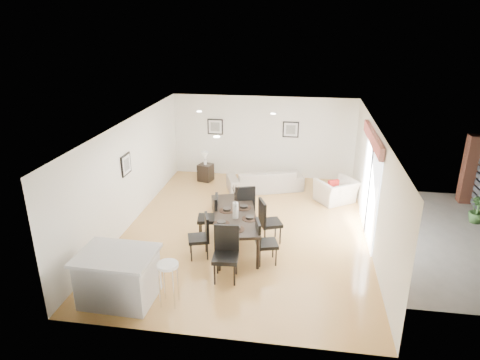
% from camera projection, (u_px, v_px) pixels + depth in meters
% --- Properties ---
extents(ground, '(8.00, 8.00, 0.00)m').
position_uv_depth(ground, '(246.00, 229.00, 10.89)').
color(ground, tan).
rests_on(ground, ground).
extents(wall_back, '(6.00, 0.04, 2.70)m').
position_uv_depth(wall_back, '(263.00, 137.00, 14.10)').
color(wall_back, white).
rests_on(wall_back, ground).
extents(wall_front, '(6.00, 0.04, 2.70)m').
position_uv_depth(wall_front, '(211.00, 269.00, 6.71)').
color(wall_front, white).
rests_on(wall_front, ground).
extents(wall_left, '(0.04, 8.00, 2.70)m').
position_uv_depth(wall_left, '(129.00, 173.00, 10.84)').
color(wall_left, white).
rests_on(wall_left, ground).
extents(wall_right, '(0.04, 8.00, 2.70)m').
position_uv_depth(wall_right, '(373.00, 186.00, 9.98)').
color(wall_right, white).
rests_on(wall_right, ground).
extents(ceiling, '(6.00, 8.00, 0.02)m').
position_uv_depth(ceiling, '(246.00, 125.00, 9.93)').
color(ceiling, white).
rests_on(ceiling, wall_back).
extents(sofa, '(2.47, 1.62, 0.67)m').
position_uv_depth(sofa, '(265.00, 179.00, 13.28)').
color(sofa, '#9E9280').
rests_on(sofa, ground).
extents(armchair, '(1.37, 1.34, 0.68)m').
position_uv_depth(armchair, '(336.00, 191.00, 12.38)').
color(armchair, beige).
rests_on(armchair, ground).
extents(courtyard_plant_b, '(0.52, 0.52, 0.69)m').
position_uv_depth(courtyard_plant_b, '(477.00, 210.00, 11.12)').
color(courtyard_plant_b, '#375D28').
rests_on(courtyard_plant_b, ground).
extents(dining_table, '(1.36, 2.07, 0.79)m').
position_uv_depth(dining_table, '(236.00, 221.00, 9.72)').
color(dining_table, black).
rests_on(dining_table, ground).
extents(dining_chair_wnear, '(0.57, 0.57, 1.01)m').
position_uv_depth(dining_chair_wnear, '(202.00, 234.00, 9.46)').
color(dining_chair_wnear, black).
rests_on(dining_chair_wnear, ground).
extents(dining_chair_wfar, '(0.55, 0.55, 1.08)m').
position_uv_depth(dining_chair_wfar, '(212.00, 214.00, 10.31)').
color(dining_chair_wfar, black).
rests_on(dining_chair_wfar, ground).
extents(dining_chair_enear, '(0.56, 0.56, 1.01)m').
position_uv_depth(dining_chair_enear, '(263.00, 240.00, 9.22)').
color(dining_chair_enear, black).
rests_on(dining_chair_enear, ground).
extents(dining_chair_efar, '(0.63, 0.63, 1.07)m').
position_uv_depth(dining_chair_efar, '(267.00, 219.00, 10.07)').
color(dining_chair_efar, black).
rests_on(dining_chair_efar, ground).
extents(dining_chair_head, '(0.54, 0.54, 1.14)m').
position_uv_depth(dining_chair_head, '(226.00, 250.00, 8.67)').
color(dining_chair_head, black).
rests_on(dining_chair_head, ground).
extents(dining_chair_foot, '(0.64, 0.64, 1.14)m').
position_uv_depth(dining_chair_foot, '(244.00, 203.00, 10.83)').
color(dining_chair_foot, black).
rests_on(dining_chair_foot, ground).
extents(vase, '(0.96, 1.50, 0.79)m').
position_uv_depth(vase, '(236.00, 206.00, 9.58)').
color(vase, white).
rests_on(vase, dining_table).
extents(coffee_table, '(1.08, 0.84, 0.38)m').
position_uv_depth(coffee_table, '(230.00, 204.00, 11.88)').
color(coffee_table, black).
rests_on(coffee_table, ground).
extents(side_table, '(0.52, 0.52, 0.56)m').
position_uv_depth(side_table, '(206.00, 172.00, 14.05)').
color(side_table, black).
rests_on(side_table, ground).
extents(table_lamp, '(0.21, 0.21, 0.41)m').
position_uv_depth(table_lamp, '(205.00, 157.00, 13.85)').
color(table_lamp, white).
rests_on(table_lamp, side_table).
extents(cushion, '(0.33, 0.25, 0.32)m').
position_uv_depth(cushion, '(333.00, 185.00, 12.24)').
color(cushion, '#A51915').
rests_on(cushion, armchair).
extents(kitchen_island, '(1.45, 1.13, 0.99)m').
position_uv_depth(kitchen_island, '(118.00, 276.00, 8.01)').
color(kitchen_island, silver).
rests_on(kitchen_island, ground).
extents(bar_stool, '(0.40, 0.40, 0.87)m').
position_uv_depth(bar_stool, '(168.00, 269.00, 7.78)').
color(bar_stool, white).
rests_on(bar_stool, ground).
extents(framed_print_back_left, '(0.52, 0.04, 0.52)m').
position_uv_depth(framed_print_back_left, '(215.00, 127.00, 14.20)').
color(framed_print_back_left, black).
rests_on(framed_print_back_left, wall_back).
extents(framed_print_back_right, '(0.52, 0.04, 0.52)m').
position_uv_depth(framed_print_back_right, '(291.00, 130.00, 13.84)').
color(framed_print_back_right, black).
rests_on(framed_print_back_right, wall_back).
extents(framed_print_left_wall, '(0.04, 0.52, 0.52)m').
position_uv_depth(framed_print_left_wall, '(126.00, 165.00, 10.54)').
color(framed_print_left_wall, black).
rests_on(framed_print_left_wall, wall_left).
extents(sliding_door, '(0.12, 2.70, 2.57)m').
position_uv_depth(sliding_door, '(371.00, 169.00, 10.15)').
color(sliding_door, white).
rests_on(sliding_door, wall_right).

